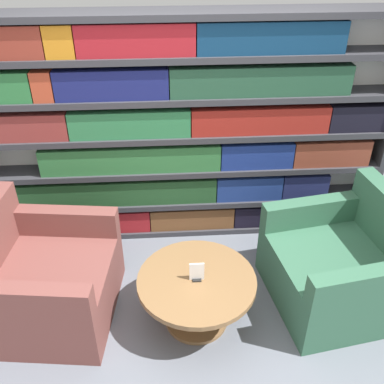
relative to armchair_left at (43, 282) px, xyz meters
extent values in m
plane|color=slate|center=(1.09, -0.28, -0.30)|extent=(14.00, 14.00, 0.00)
cube|color=silver|center=(1.09, 1.08, 0.68)|extent=(3.46, 0.05, 1.96)
cube|color=#333338|center=(2.79, 0.96, 0.68)|extent=(0.05, 0.30, 1.96)
cube|color=#333338|center=(1.09, 0.96, -0.27)|extent=(3.36, 0.30, 0.05)
cube|color=#333338|center=(1.09, 0.96, 0.03)|extent=(3.36, 0.30, 0.05)
cube|color=#333338|center=(1.09, 0.96, 0.35)|extent=(3.36, 0.30, 0.05)
cube|color=#333338|center=(1.09, 0.96, 0.68)|extent=(3.36, 0.30, 0.05)
cube|color=#333338|center=(1.09, 0.96, 1.01)|extent=(3.36, 0.30, 0.05)
cube|color=#333338|center=(1.09, 0.96, 1.33)|extent=(3.36, 0.30, 0.05)
cube|color=#333338|center=(1.09, 0.96, 1.63)|extent=(3.36, 0.30, 0.05)
cube|color=#1B4C30|center=(-0.14, 0.93, -0.14)|extent=(0.43, 0.20, 0.22)
cube|color=maroon|center=(0.42, 0.93, -0.14)|extent=(0.67, 0.20, 0.22)
cube|color=brown|center=(1.15, 0.93, -0.14)|extent=(0.76, 0.20, 0.22)
cube|color=black|center=(1.77, 0.93, -0.14)|extent=(0.47, 0.20, 0.22)
cube|color=navy|center=(2.37, 0.93, -0.14)|extent=(0.71, 0.20, 0.22)
cube|color=#234D28|center=(0.43, 0.93, 0.17)|extent=(1.85, 0.20, 0.23)
cube|color=navy|center=(1.66, 0.93, 0.17)|extent=(0.58, 0.20, 0.23)
cube|color=navy|center=(2.16, 0.93, 0.17)|extent=(0.41, 0.20, 0.23)
cube|color=#30713B|center=(0.63, 0.93, 0.49)|extent=(1.50, 0.20, 0.23)
cube|color=navy|center=(1.70, 0.93, 0.49)|extent=(0.62, 0.20, 0.23)
cube|color=brown|center=(2.34, 0.93, 0.49)|extent=(0.66, 0.20, 0.23)
cube|color=maroon|center=(-0.13, 0.93, 0.82)|extent=(0.57, 0.20, 0.23)
cube|color=#2D7646|center=(0.65, 0.93, 0.82)|extent=(0.97, 0.20, 0.23)
cube|color=maroon|center=(1.70, 0.93, 0.82)|extent=(1.12, 0.20, 0.23)
cube|color=black|center=(2.51, 0.93, 0.82)|extent=(0.48, 0.20, 0.23)
cube|color=#2B713A|center=(-0.23, 0.93, 1.15)|extent=(0.34, 0.20, 0.23)
cube|color=#AF4228|center=(0.02, 0.93, 1.15)|extent=(0.15, 0.20, 0.23)
cube|color=navy|center=(0.54, 0.93, 1.15)|extent=(0.86, 0.20, 0.23)
cube|color=#234A34|center=(1.68, 0.93, 1.15)|extent=(1.41, 0.20, 0.23)
cube|color=maroon|center=(-0.18, 0.93, 1.47)|extent=(0.54, 0.20, 0.24)
cube|color=orange|center=(0.20, 0.93, 1.47)|extent=(0.21, 0.20, 0.24)
cube|color=maroon|center=(0.74, 0.93, 1.47)|extent=(0.86, 0.20, 0.24)
cube|color=navy|center=(1.73, 0.93, 1.47)|extent=(1.10, 0.20, 0.24)
cube|color=brown|center=(0.04, 0.00, -0.08)|extent=(1.01, 1.03, 0.44)
cube|color=brown|center=(0.06, -0.41, 0.25)|extent=(0.78, 0.21, 0.22)
cube|color=brown|center=(0.16, 0.39, 0.25)|extent=(0.78, 0.21, 0.22)
cube|color=#336047|center=(2.17, 0.00, -0.08)|extent=(1.05, 1.06, 0.44)
cube|color=#336047|center=(2.04, 0.38, 0.25)|extent=(0.78, 0.24, 0.22)
cube|color=#336047|center=(2.17, -0.41, 0.25)|extent=(0.78, 0.24, 0.22)
cylinder|color=brown|center=(1.11, -0.17, -0.11)|extent=(0.15, 0.15, 0.38)
cylinder|color=brown|center=(1.11, -0.17, -0.28)|extent=(0.46, 0.46, 0.03)
cylinder|color=brown|center=(1.11, -0.17, 0.10)|extent=(0.84, 0.84, 0.04)
cube|color=black|center=(1.11, -0.17, 0.13)|extent=(0.06, 0.06, 0.01)
cube|color=white|center=(1.11, -0.17, 0.19)|extent=(0.10, 0.01, 0.14)
camera|label=1|loc=(0.92, -2.41, 2.36)|focal=42.00mm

